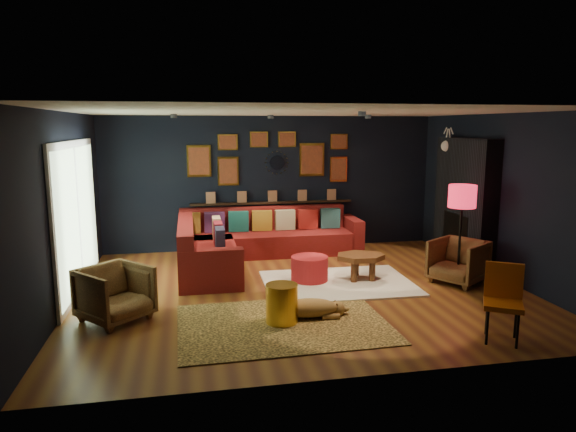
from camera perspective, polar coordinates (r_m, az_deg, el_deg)
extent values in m
plane|color=brown|center=(7.73, 1.53, -8.16)|extent=(6.50, 6.50, 0.00)
plane|color=black|center=(10.11, -1.82, 3.69)|extent=(6.50, 0.00, 6.50)
plane|color=black|center=(4.83, 8.71, -3.36)|extent=(6.50, 0.00, 6.50)
plane|color=black|center=(7.44, -23.66, 0.59)|extent=(0.00, 5.50, 5.50)
plane|color=black|center=(8.73, 22.90, 1.91)|extent=(0.00, 5.50, 5.50)
plane|color=silver|center=(7.35, 1.63, 11.49)|extent=(6.50, 6.50, 0.00)
cube|color=maroon|center=(9.77, -2.47, -3.02)|extent=(3.20, 0.95, 0.42)
cube|color=maroon|center=(10.03, -2.79, -0.23)|extent=(3.20, 0.24, 0.46)
cube|color=maroon|center=(10.13, 7.07, -1.98)|extent=(0.22, 0.95, 0.64)
cube|color=maroon|center=(8.61, -8.82, -4.92)|extent=(0.95, 2.20, 0.42)
cube|color=maroon|center=(8.51, -11.29, -2.27)|extent=(0.24, 2.20, 0.46)
cube|color=maroon|center=(7.62, -8.54, -6.03)|extent=(0.95, 0.22, 0.64)
cube|color=#B67E2D|center=(9.73, -10.80, -0.78)|extent=(0.38, 0.14, 0.38)
cube|color=#52265A|center=(9.74, -8.16, -0.69)|extent=(0.38, 0.14, 0.38)
cube|color=#196463|center=(9.78, -5.52, -0.60)|extent=(0.38, 0.14, 0.38)
cube|color=#AF8525|center=(9.83, -2.91, -0.51)|extent=(0.38, 0.14, 0.38)
cube|color=beige|center=(9.90, -0.33, -0.42)|extent=(0.38, 0.14, 0.38)
cube|color=maroon|center=(9.99, 2.21, -0.33)|extent=(0.38, 0.14, 0.38)
cube|color=#2A5C63|center=(10.10, 4.69, -0.24)|extent=(0.38, 0.14, 0.38)
cube|color=tan|center=(9.21, -7.95, -1.31)|extent=(0.14, 0.38, 0.38)
cube|color=maroon|center=(8.72, -7.77, -1.94)|extent=(0.14, 0.38, 0.38)
cube|color=#292843|center=(8.23, -7.56, -2.65)|extent=(0.14, 0.38, 0.38)
cube|color=black|center=(10.09, -1.74, 1.50)|extent=(3.20, 0.12, 0.04)
cube|color=gold|center=(9.91, -9.86, 6.03)|extent=(0.45, 0.03, 0.60)
cube|color=#974424|center=(9.90, -9.86, 6.03)|extent=(0.38, 0.01, 0.51)
cube|color=gold|center=(9.95, -6.65, 4.98)|extent=(0.40, 0.03, 0.55)
cube|color=#974424|center=(9.94, -6.65, 4.97)|extent=(0.34, 0.01, 0.47)
cube|color=gold|center=(9.92, -6.72, 8.14)|extent=(0.38, 0.03, 0.30)
cube|color=#974424|center=(9.91, -6.71, 8.14)|extent=(0.32, 0.01, 0.25)
cube|color=gold|center=(10.20, 2.66, 6.28)|extent=(0.50, 0.03, 0.65)
cube|color=#974424|center=(10.18, 2.68, 6.27)|extent=(0.42, 0.01, 0.55)
cube|color=gold|center=(10.36, 5.62, 5.19)|extent=(0.35, 0.03, 0.50)
cube|color=#974424|center=(10.34, 5.65, 5.18)|extent=(0.30, 0.01, 0.42)
cube|color=gold|center=(10.33, 5.67, 8.23)|extent=(0.35, 0.03, 0.30)
cube|color=#974424|center=(10.31, 5.70, 8.22)|extent=(0.30, 0.01, 0.25)
cube|color=gold|center=(9.99, -3.25, 8.49)|extent=(0.35, 0.03, 0.30)
cube|color=#974424|center=(9.97, -3.24, 8.49)|extent=(0.30, 0.01, 0.25)
cube|color=gold|center=(10.07, -0.12, 8.52)|extent=(0.35, 0.03, 0.30)
cube|color=#974424|center=(10.06, -0.10, 8.52)|extent=(0.30, 0.01, 0.25)
cylinder|color=silver|center=(10.06, -1.24, 5.95)|extent=(0.28, 0.03, 0.28)
cone|color=gold|center=(10.10, 0.00, 5.97)|extent=(0.03, 0.16, 0.03)
cone|color=gold|center=(10.09, -0.10, 6.44)|extent=(0.04, 0.16, 0.04)
cone|color=gold|center=(10.08, -0.37, 6.84)|extent=(0.04, 0.16, 0.04)
cone|color=gold|center=(10.06, -0.77, 7.11)|extent=(0.04, 0.16, 0.04)
cone|color=gold|center=(10.05, -1.24, 7.20)|extent=(0.03, 0.16, 0.03)
cone|color=gold|center=(10.03, -1.72, 7.10)|extent=(0.04, 0.16, 0.04)
cone|color=gold|center=(10.02, -2.13, 6.82)|extent=(0.04, 0.16, 0.04)
cone|color=gold|center=(10.02, -2.39, 6.41)|extent=(0.04, 0.16, 0.04)
cone|color=gold|center=(10.02, -2.49, 5.93)|extent=(0.03, 0.16, 0.03)
cone|color=gold|center=(10.03, -2.39, 5.45)|extent=(0.04, 0.16, 0.04)
cone|color=gold|center=(10.05, -2.11, 5.05)|extent=(0.04, 0.16, 0.04)
cone|color=gold|center=(10.06, -1.71, 4.79)|extent=(0.04, 0.16, 0.04)
cone|color=gold|center=(10.08, -1.24, 4.70)|extent=(0.03, 0.16, 0.03)
cone|color=gold|center=(10.09, -0.76, 4.80)|extent=(0.04, 0.16, 0.04)
cone|color=gold|center=(10.10, -0.36, 5.08)|extent=(0.04, 0.16, 0.04)
cone|color=gold|center=(10.10, -0.10, 5.49)|extent=(0.04, 0.16, 0.04)
cube|color=black|center=(9.43, 19.04, 1.47)|extent=(0.30, 1.60, 2.20)
cube|color=black|center=(9.51, 18.51, -2.41)|extent=(0.20, 0.80, 0.90)
cone|color=white|center=(9.83, 18.36, 7.40)|extent=(0.35, 0.28, 0.28)
sphere|color=white|center=(9.72, 17.22, 7.44)|extent=(0.20, 0.20, 0.20)
cylinder|color=white|center=(9.67, 17.54, 8.42)|extent=(0.02, 0.10, 0.28)
cylinder|color=white|center=(9.78, 17.21, 8.45)|extent=(0.02, 0.10, 0.28)
cube|color=white|center=(8.04, -22.45, -0.13)|extent=(0.04, 2.80, 2.20)
cube|color=#A6C798|center=(8.04, -22.27, -0.12)|extent=(0.01, 2.60, 2.00)
cube|color=white|center=(8.04, -22.24, -0.12)|extent=(0.02, 0.06, 2.00)
cylinder|color=black|center=(8.37, -12.58, 10.80)|extent=(0.10, 0.10, 0.06)
cylinder|color=black|center=(8.88, -1.95, 10.96)|extent=(0.10, 0.10, 0.06)
cylinder|color=black|center=(8.89, 8.89, 10.85)|extent=(0.10, 0.10, 0.06)
cylinder|color=black|center=(6.74, 8.23, 11.19)|extent=(0.10, 0.10, 0.06)
cube|color=white|center=(8.01, 5.57, -7.44)|extent=(2.29, 1.69, 0.03)
cube|color=#DBA954|center=(6.44, -0.54, -11.89)|extent=(2.58, 1.87, 0.01)
cylinder|color=#573316|center=(8.01, 7.34, -6.18)|extent=(0.10, 0.10, 0.31)
cylinder|color=#573316|center=(8.10, 9.33, -6.04)|extent=(0.10, 0.10, 0.31)
cylinder|color=#573316|center=(8.37, 7.57, -5.48)|extent=(0.10, 0.10, 0.31)
cylinder|color=#A71B22|center=(8.03, 2.41, -5.83)|extent=(0.58, 0.58, 0.38)
imported|color=#B77940|center=(6.79, -18.68, -7.91)|extent=(1.02, 1.01, 0.76)
imported|color=#B77940|center=(8.38, 18.39, -4.58)|extent=(0.97, 0.98, 0.75)
cylinder|color=gold|center=(6.39, -0.69, -9.75)|extent=(0.40, 0.40, 0.50)
cylinder|color=black|center=(6.22, 21.27, -11.33)|extent=(0.03, 0.03, 0.43)
cylinder|color=black|center=(6.24, 24.15, -11.47)|extent=(0.03, 0.03, 0.43)
cylinder|color=black|center=(6.51, 21.23, -10.37)|extent=(0.03, 0.03, 0.43)
cylinder|color=black|center=(6.53, 23.97, -10.51)|extent=(0.03, 0.03, 0.43)
cube|color=#D65A13|center=(6.30, 22.79, -9.07)|extent=(0.56, 0.56, 0.06)
cube|color=#D65A13|center=(6.40, 22.87, -6.58)|extent=(0.38, 0.26, 0.41)
cylinder|color=black|center=(8.56, 18.30, -6.73)|extent=(0.26, 0.26, 0.04)
cylinder|color=black|center=(8.40, 18.54, -2.57)|extent=(0.04, 0.04, 1.23)
cylinder|color=red|center=(8.29, 18.80, 2.09)|extent=(0.42, 0.42, 0.35)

